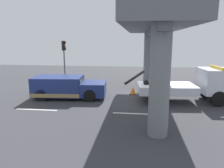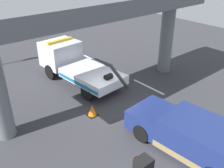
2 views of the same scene
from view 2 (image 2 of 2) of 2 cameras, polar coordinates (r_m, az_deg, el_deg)
The scene contains 7 objects.
ground_plane at distance 14.45m, azimuth 0.23°, elevation -4.40°, with size 60.00×40.00×0.10m, color #38383D.
lane_stripe_mid at distance 16.24m, azimuth 8.26°, elevation -0.62°, with size 2.60×0.16×0.01m, color silver.
lane_stripe_east at distance 20.30m, azimuth -4.32°, elevation 5.54°, with size 2.60×0.16×0.01m, color silver.
tow_truck_white at distance 16.74m, azimuth -8.77°, elevation 4.78°, with size 7.33×2.86×2.46m.
towed_van_green at distance 11.29m, azimuth 17.58°, elevation -11.19°, with size 5.35×2.58×1.58m.
overpass_structure at distance 13.35m, azimuth -2.71°, elevation 15.50°, with size 3.60×13.36×5.70m.
traffic_cone_orange at distance 13.25m, azimuth -4.52°, elevation -6.04°, with size 0.52×0.52×0.62m.
Camera 2 is at (-9.34, 7.91, 7.63)m, focal length 40.27 mm.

